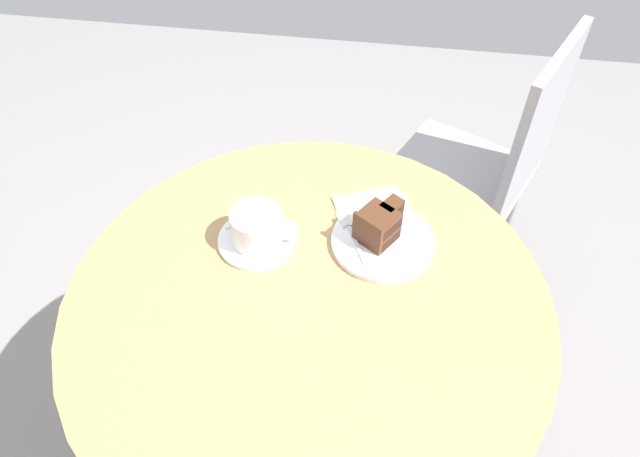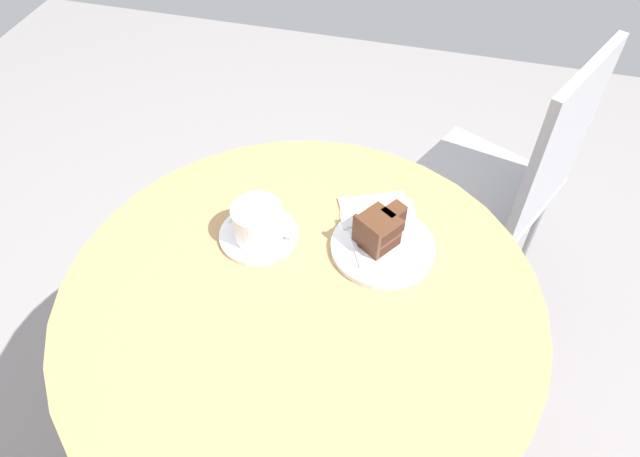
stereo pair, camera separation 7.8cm
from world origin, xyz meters
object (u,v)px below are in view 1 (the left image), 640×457
(coffee_cup, at_px, (258,226))
(cafe_chair, at_px, (492,162))
(teaspoon, at_px, (257,216))
(cake_plate, at_px, (383,242))
(fork, at_px, (351,233))
(cake_slice, at_px, (379,225))
(saucer, at_px, (258,240))
(napkin, at_px, (375,218))

(coffee_cup, bearing_deg, cafe_chair, 47.37)
(teaspoon, xyz_separation_m, cafe_chair, (0.54, 0.51, -0.22))
(cake_plate, relative_size, fork, 1.57)
(cake_slice, height_order, cafe_chair, cafe_chair)
(cake_plate, bearing_deg, cafe_chair, 62.02)
(teaspoon, height_order, cake_plate, teaspoon)
(saucer, height_order, cake_slice, cake_slice)
(saucer, xyz_separation_m, napkin, (0.22, 0.09, -0.00))
(coffee_cup, height_order, cake_slice, cake_slice)
(fork, relative_size, cafe_chair, 0.14)
(teaspoon, xyz_separation_m, fork, (0.19, -0.02, 0.00))
(cake_plate, xyz_separation_m, fork, (-0.06, 0.01, 0.01))
(fork, xyz_separation_m, napkin, (0.04, 0.06, -0.01))
(teaspoon, bearing_deg, coffee_cup, -111.26)
(coffee_cup, bearing_deg, fork, 12.40)
(coffee_cup, bearing_deg, cake_slice, 10.01)
(napkin, bearing_deg, cake_slice, -81.55)
(saucer, height_order, cafe_chair, cafe_chair)
(cake_slice, xyz_separation_m, cafe_chair, (0.29, 0.52, -0.26))
(cake_slice, bearing_deg, saucer, -170.81)
(fork, bearing_deg, napkin, -63.02)
(cafe_chair, bearing_deg, cake_plate, -2.31)
(cake_slice, bearing_deg, napkin, 98.45)
(coffee_cup, height_order, fork, coffee_cup)
(cake_slice, distance_m, cafe_chair, 0.65)
(cake_slice, bearing_deg, coffee_cup, -169.99)
(fork, distance_m, napkin, 0.07)
(teaspoon, distance_m, napkin, 0.24)
(cake_plate, bearing_deg, saucer, -172.96)
(coffee_cup, distance_m, cafe_chair, 0.81)
(teaspoon, bearing_deg, cafe_chair, 5.45)
(teaspoon, distance_m, cake_plate, 0.26)
(coffee_cup, xyz_separation_m, cake_plate, (0.24, 0.03, -0.04))
(cake_plate, xyz_separation_m, napkin, (-0.02, 0.06, -0.00))
(cake_slice, distance_m, fork, 0.06)
(napkin, xyz_separation_m, cafe_chair, (0.30, 0.47, -0.22))
(saucer, height_order, napkin, saucer)
(teaspoon, distance_m, cafe_chair, 0.77)
(cake_slice, relative_size, fork, 0.84)
(saucer, xyz_separation_m, cafe_chair, (0.52, 0.56, -0.22))
(cake_plate, height_order, cafe_chair, cafe_chair)
(coffee_cup, relative_size, cafe_chair, 0.14)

